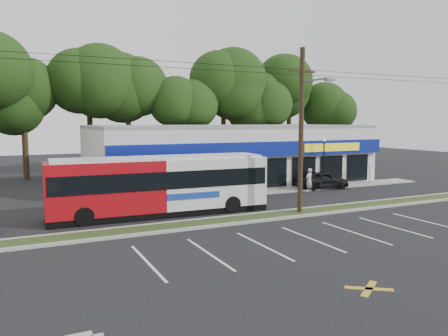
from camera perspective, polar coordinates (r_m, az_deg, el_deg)
The scene contains 14 objects.
ground at distance 24.90m, azimuth 5.52°, elevation -7.03°, with size 120.00×120.00×0.00m, color black.
grass_strip at distance 25.72m, azimuth 4.36°, elevation -6.45°, with size 40.00×1.60×0.12m, color #2D3E19.
curb_south at distance 25.01m, azimuth 5.34°, elevation -6.80°, with size 40.00×0.25×0.14m, color #9E9E93.
curb_north at distance 26.44m, azimuth 3.43°, elevation -6.08°, with size 40.00×0.25×0.14m, color #9E9E93.
sidewalk at distance 34.99m, azimuth 4.88°, elevation -3.12°, with size 32.00×2.20×0.10m, color #9E9E93.
strip_mall at distance 40.97m, azimuth 0.59°, elevation 1.92°, with size 25.00×12.55×5.30m.
utility_pole at distance 26.59m, azimuth 9.85°, elevation 5.51°, with size 50.00×2.77×10.00m.
lamp_post at distance 37.92m, azimuth 12.90°, elevation 1.45°, with size 0.30×0.30×4.25m.
sign_post at distance 41.15m, azimuth 18.51°, elevation 0.08°, with size 0.45×0.10×2.23m.
tree_line at distance 49.65m, azimuth -6.22°, elevation 9.27°, with size 46.76×6.76×11.83m.
metrobus at distance 26.68m, azimuth -8.27°, elevation -2.08°, with size 13.29×3.29×3.54m.
car_dark at distance 37.58m, azimuth 12.69°, elevation -1.51°, with size 1.80×4.46×1.52m, color black.
pedestrian_a at distance 35.61m, azimuth 11.04°, elevation -1.57°, with size 0.70×0.46×1.92m, color beige.
pedestrian_b at distance 31.37m, azimuth 2.37°, elevation -2.59°, with size 0.88×0.69×1.81m, color #B5A6A3.
Camera 1 is at (-12.62, -20.71, 5.65)m, focal length 35.00 mm.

